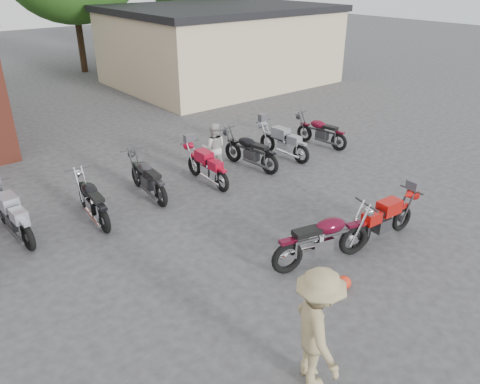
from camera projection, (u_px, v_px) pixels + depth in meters
ground at (331, 271)px, 9.34m from camera, size 90.00×90.00×0.00m
stucco_building at (220, 47)px, 23.88m from camera, size 10.00×8.00×3.50m
vintage_motorcycle at (324, 236)px, 9.34m from camera, size 2.30×1.23×1.27m
sportbike at (384, 217)px, 10.22m from camera, size 1.93×0.75×1.10m
helmet at (344, 282)px, 8.79m from camera, size 0.30×0.30×0.26m
person_light at (214, 148)px, 13.53m from camera, size 0.92×0.87×1.49m
person_tan at (318, 328)px, 6.50m from camera, size 1.18×1.42×1.91m
row_bike_1 at (12, 213)px, 10.29m from camera, size 0.80×2.07×1.18m
row_bike_2 at (92, 198)px, 11.01m from camera, size 0.81×2.01×1.14m
row_bike_3 at (147, 176)px, 12.17m from camera, size 0.81×2.03×1.15m
row_bike_4 at (207, 165)px, 12.92m from camera, size 0.67×1.90×1.09m
row_bike_5 at (250, 149)px, 13.91m from camera, size 0.94×2.09×1.17m
row_bike_6 at (283, 140)px, 14.67m from camera, size 0.79×2.00×1.13m
row_bike_7 at (321, 130)px, 15.64m from camera, size 0.90×1.96×1.09m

